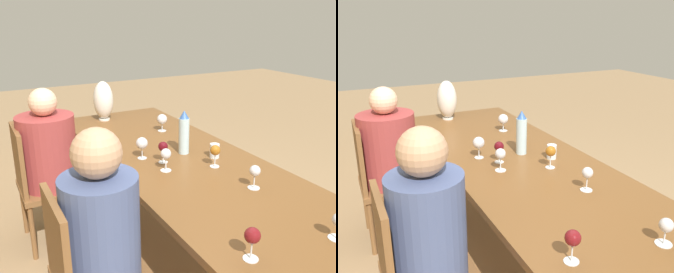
{
  "view_description": "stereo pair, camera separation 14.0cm",
  "coord_description": "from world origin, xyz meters",
  "views": [
    {
      "loc": [
        -1.88,
        1.17,
        1.64
      ],
      "look_at": [
        0.27,
        0.0,
        0.83
      ],
      "focal_mm": 40.0,
      "sensor_mm": 36.0,
      "label": 1
    },
    {
      "loc": [
        -1.95,
        1.05,
        1.64
      ],
      "look_at": [
        0.27,
        0.0,
        0.83
      ],
      "focal_mm": 40.0,
      "sensor_mm": 36.0,
      "label": 2
    }
  ],
  "objects": [
    {
      "name": "ground_plane",
      "position": [
        0.0,
        0.0,
        0.0
      ],
      "size": [
        14.0,
        14.0,
        0.0
      ],
      "primitive_type": "plane",
      "color": "#937551"
    },
    {
      "name": "dining_table",
      "position": [
        0.0,
        0.0,
        0.67
      ],
      "size": [
        2.85,
        0.92,
        0.73
      ],
      "color": "brown",
      "rests_on": "ground_plane"
    },
    {
      "name": "water_bottle",
      "position": [
        0.17,
        -0.07,
        0.88
      ],
      "size": [
        0.07,
        0.07,
        0.3
      ],
      "color": "#ADCCD6",
      "rests_on": "dining_table"
    },
    {
      "name": "water_tumbler",
      "position": [
        -0.0,
        -0.2,
        0.78
      ],
      "size": [
        0.06,
        0.06,
        0.09
      ],
      "color": "silver",
      "rests_on": "dining_table"
    },
    {
      "name": "vase",
      "position": [
        1.22,
        0.13,
        0.91
      ],
      "size": [
        0.17,
        0.17,
        0.35
      ],
      "color": "silver",
      "rests_on": "dining_table"
    },
    {
      "name": "wine_glass_0",
      "position": [
        -1.02,
        -0.11,
        0.82
      ],
      "size": [
        0.07,
        0.07,
        0.12
      ],
      "color": "silver",
      "rests_on": "dining_table"
    },
    {
      "name": "wine_glass_1",
      "position": [
        0.22,
        0.22,
        0.84
      ],
      "size": [
        0.08,
        0.08,
        0.14
      ],
      "color": "silver",
      "rests_on": "dining_table"
    },
    {
      "name": "wine_glass_2",
      "position": [
        -0.13,
        -0.11,
        0.84
      ],
      "size": [
        0.06,
        0.06,
        0.14
      ],
      "color": "silver",
      "rests_on": "dining_table"
    },
    {
      "name": "wine_glass_3",
      "position": [
        -0.95,
        0.3,
        0.83
      ],
      "size": [
        0.06,
        0.06,
        0.14
      ],
      "color": "silver",
      "rests_on": "dining_table"
    },
    {
      "name": "wine_glass_4",
      "position": [
        0.09,
        0.14,
        0.84
      ],
      "size": [
        0.06,
        0.06,
        0.14
      ],
      "color": "silver",
      "rests_on": "dining_table"
    },
    {
      "name": "wine_glass_5",
      "position": [
        -0.48,
        -0.13,
        0.83
      ],
      "size": [
        0.07,
        0.07,
        0.13
      ],
      "color": "silver",
      "rests_on": "dining_table"
    },
    {
      "name": "wine_glass_6",
      "position": [
        -0.04,
        0.18,
        0.84
      ],
      "size": [
        0.07,
        0.07,
        0.14
      ],
      "color": "silver",
      "rests_on": "dining_table"
    },
    {
      "name": "wine_glass_7",
      "position": [
        0.69,
        -0.17,
        0.83
      ],
      "size": [
        0.08,
        0.08,
        0.14
      ],
      "color": "silver",
      "rests_on": "dining_table"
    },
    {
      "name": "chair_near",
      "position": [
        -0.44,
        0.8,
        0.49
      ],
      "size": [
        0.44,
        0.44,
        0.91
      ],
      "color": "brown",
      "rests_on": "ground_plane"
    },
    {
      "name": "chair_far",
      "position": [
        0.71,
        0.8,
        0.49
      ],
      "size": [
        0.44,
        0.44,
        0.91
      ],
      "color": "brown",
      "rests_on": "ground_plane"
    },
    {
      "name": "person_near",
      "position": [
        -0.44,
        0.72,
        0.64
      ],
      "size": [
        0.35,
        0.35,
        1.19
      ],
      "color": "#2D2D38",
      "rests_on": "ground_plane"
    },
    {
      "name": "person_far",
      "position": [
        0.71,
        0.71,
        0.61
      ],
      "size": [
        0.4,
        0.4,
        1.16
      ],
      "color": "#2D2D38",
      "rests_on": "ground_plane"
    }
  ]
}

